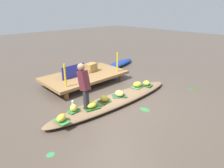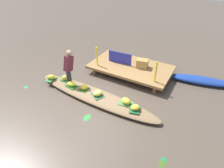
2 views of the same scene
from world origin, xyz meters
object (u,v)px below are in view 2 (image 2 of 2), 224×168
Objects in this scene: moored_boat at (201,80)px; banana_bunch_3 at (71,84)px; banana_bunch_1 at (51,77)px; banana_bunch_4 at (65,78)px; banana_bunch_0 at (98,93)px; produce_crate at (142,63)px; banana_bunch_6 at (135,107)px; water_bottle at (67,76)px; banana_bunch_2 at (84,87)px; market_banner at (120,58)px; vendor_boat at (94,96)px; vendor_person at (69,66)px; banana_bunch_5 at (126,101)px.

banana_bunch_3 is at bearing -156.57° from moored_boat.
banana_bunch_1 is 1.37× the size of banana_bunch_4.
banana_bunch_0 is 0.72× the size of produce_crate.
water_bottle reaches higher than banana_bunch_6.
banana_bunch_2 is 2.09m from market_banner.
moored_boat is 5.51× the size of produce_crate.
banana_bunch_6 is (1.51, -0.05, 0.18)m from vendor_boat.
moored_boat is at bearing 33.39° from vendor_person.
banana_bunch_2 is 0.94× the size of water_bottle.
banana_bunch_0 is at bearing -85.35° from market_banner.
banana_bunch_3 is 1.20× the size of water_bottle.
banana_bunch_0 is at bearing 178.67° from banana_bunch_6.
produce_crate is (-2.19, -0.57, 0.40)m from moored_boat.
moored_boat is 7.89× the size of banana_bunch_3.
market_banner reaches higher than banana_bunch_3.
vendor_person is at bearing 10.49° from banana_bunch_1.
banana_bunch_3 is at bearing -114.29° from market_banner.
banana_bunch_1 is at bearing -156.83° from banana_bunch_4.
water_bottle is at bearing 175.78° from banana_bunch_5.
vendor_boat is 0.24m from banana_bunch_0.
banana_bunch_2 is 0.90× the size of banana_bunch_6.
banana_bunch_3 is at bearing -174.04° from banana_bunch_2.
vendor_boat is 18.57× the size of water_bottle.
banana_bunch_2 reaches higher than banana_bunch_6.
vendor_person is (0.34, -0.06, 0.61)m from banana_bunch_4.
banana_bunch_5 is 2.53m from water_bottle.
banana_bunch_4 is 3.02m from produce_crate.
banana_bunch_0 is 1.58m from banana_bunch_4.
banana_bunch_2 is at bearing -178.55° from banana_bunch_5.
banana_bunch_3 is 1.40× the size of banana_bunch_4.
banana_bunch_0 is 1.10m from banana_bunch_3.
banana_bunch_4 reaches higher than vendor_boat.
banana_bunch_5 is (2.56, -0.09, -0.00)m from banana_bunch_4.
banana_bunch_6 reaches higher than vendor_boat.
market_banner is 2.25× the size of produce_crate.
vendor_person reaches higher than moored_boat.
banana_bunch_2 is at bearing 5.96° from banana_bunch_3.
banana_bunch_2 is at bearing -13.63° from water_bottle.
moored_boat is 1.94× the size of vendor_person.
banana_bunch_5 is (-1.84, -2.71, 0.18)m from moored_boat.
water_bottle reaches higher than banana_bunch_1.
banana_bunch_1 is at bearing -169.51° from vendor_person.
banana_bunch_0 is at bearing -105.93° from produce_crate.
water_bottle is (-1.52, 0.27, 0.04)m from banana_bunch_0.
produce_crate reaches higher than moored_boat.
banana_bunch_0 is 1.03× the size of banana_bunch_3.
banana_bunch_5 reaches higher than moored_boat.
banana_bunch_0 is 1.44× the size of banana_bunch_4.
produce_crate reaches higher than banana_bunch_4.
banana_bunch_4 is at bearing -113.53° from water_bottle.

